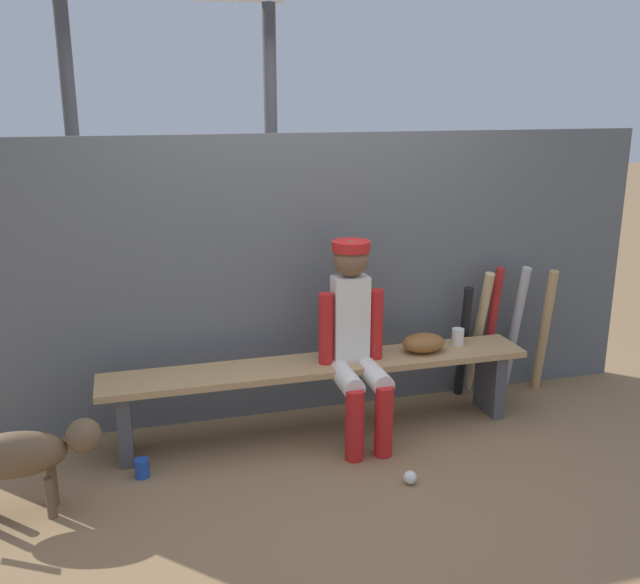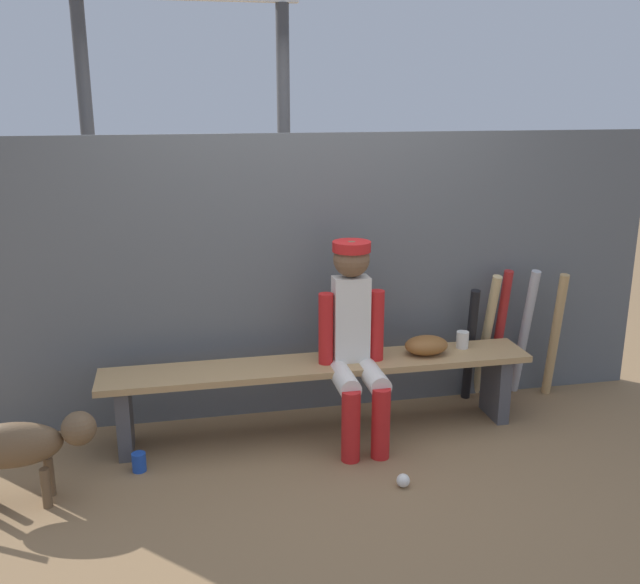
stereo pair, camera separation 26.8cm
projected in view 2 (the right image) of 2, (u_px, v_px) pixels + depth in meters
The scene contains 15 objects.
ground_plane at pixel (320, 432), 4.47m from camera, with size 30.00×30.00×0.00m, color olive.
chainlink_fence at pixel (308, 277), 4.58m from camera, with size 4.76×0.03×1.84m, color #595E63.
dugout_bench at pixel (320, 378), 4.37m from camera, with size 2.67×0.36×0.48m.
player_seated at pixel (355, 336), 4.23m from camera, with size 0.41×0.55×1.23m.
baseball_glove at pixel (426, 345), 4.46m from camera, with size 0.28×0.20×0.12m, color brown.
bat_aluminum_black at pixel (470, 345), 4.82m from camera, with size 0.06×0.06×0.82m, color black.
bat_wood_natural at pixel (486, 336), 4.86m from camera, with size 0.06×0.06×0.93m, color tan.
bat_aluminum_red at pixel (499, 334), 4.89m from camera, with size 0.06×0.06×0.93m, color #B22323.
bat_aluminum_silver at pixel (524, 333), 4.91m from camera, with size 0.06×0.06×0.94m, color #B7B7BC.
bat_wood_tan at pixel (555, 336), 4.89m from camera, with size 0.06×0.06×0.91m, color tan.
baseball at pixel (403, 480), 3.84m from camera, with size 0.07×0.07×0.07m, color white.
cup_on_ground at pixel (139, 462), 4.00m from camera, with size 0.08×0.08×0.11m, color #1E47AD.
cup_on_bench at pixel (462, 340), 4.58m from camera, with size 0.08×0.08×0.11m, color silver.
scoreboard at pixel (192, 30), 5.09m from camera, with size 1.96×0.27×3.66m.
dog at pixel (22, 445), 3.61m from camera, with size 0.84×0.20×0.49m.
Camera 2 is at (-0.84, -3.98, 2.06)m, focal length 39.61 mm.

